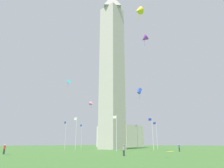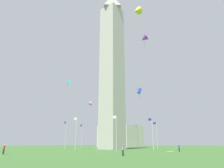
{
  "view_description": "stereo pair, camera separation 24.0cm",
  "coord_description": "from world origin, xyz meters",
  "px_view_note": "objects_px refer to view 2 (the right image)",
  "views": [
    {
      "loc": [
        -40.89,
        47.62,
        1.77
      ],
      "look_at": [
        0.0,
        0.0,
        20.93
      ],
      "focal_mm": 31.25,
      "sensor_mm": 36.0,
      "label": 1
    },
    {
      "loc": [
        -41.07,
        47.46,
        1.77
      ],
      "look_at": [
        0.0,
        0.0,
        20.93
      ],
      "focal_mm": 31.25,
      "sensor_mm": 36.0,
      "label": 2
    }
  ],
  "objects_px": {
    "kite_blue_box": "(139,91)",
    "distant_building": "(120,136)",
    "person_gray_shirt": "(123,150)",
    "flagpole_e": "(76,132)",
    "kite_pink_delta": "(91,103)",
    "flagpole_nw": "(109,136)",
    "flagpole_s": "(152,132)",
    "flagpole_ne": "(66,134)",
    "flagpole_w": "(137,135)",
    "kite_purple_delta": "(144,39)",
    "person_blue_shirt": "(179,148)",
    "obelisk_monument": "(112,63)",
    "kite_cyan_delta": "(68,82)",
    "flagpole_sw": "(157,134)",
    "flagpole_se": "(116,131)",
    "person_red_shirt": "(4,149)",
    "flagpole_n": "(82,135)",
    "kite_yellow_delta": "(137,11)",
    "picnic_blanket_near_first_person": "(170,151)"
  },
  "relations": [
    {
      "from": "distant_building",
      "to": "person_red_shirt",
      "type": "bearing_deg",
      "value": 113.89
    },
    {
      "from": "kite_yellow_delta",
      "to": "distant_building",
      "type": "height_order",
      "value": "kite_yellow_delta"
    },
    {
      "from": "flagpole_n",
      "to": "flagpole_sw",
      "type": "xyz_separation_m",
      "value": [
        -24.41,
        -10.11,
        0.0
      ]
    },
    {
      "from": "flagpole_w",
      "to": "flagpole_nw",
      "type": "relative_size",
      "value": 1.0
    },
    {
      "from": "flagpole_s",
      "to": "person_blue_shirt",
      "type": "xyz_separation_m",
      "value": [
        -7.98,
        2.49,
        -3.85
      ]
    },
    {
      "from": "kite_blue_box",
      "to": "distant_building",
      "type": "relative_size",
      "value": 0.14
    },
    {
      "from": "kite_blue_box",
      "to": "distant_building",
      "type": "bearing_deg",
      "value": -46.72
    },
    {
      "from": "kite_blue_box",
      "to": "person_blue_shirt",
      "type": "bearing_deg",
      "value": -157.81
    },
    {
      "from": "flagpole_s",
      "to": "distant_building",
      "type": "xyz_separation_m",
      "value": [
        41.91,
        -38.92,
        0.79
      ]
    },
    {
      "from": "flagpole_e",
      "to": "flagpole_sw",
      "type": "distance_m",
      "value": 26.42
    },
    {
      "from": "flagpole_sw",
      "to": "kite_blue_box",
      "type": "distance_m",
      "value": 19.32
    },
    {
      "from": "flagpole_ne",
      "to": "kite_purple_delta",
      "type": "relative_size",
      "value": 2.84
    },
    {
      "from": "flagpole_n",
      "to": "flagpole_nw",
      "type": "xyz_separation_m",
      "value": [
        -4.19,
        -10.11,
        0.0
      ]
    },
    {
      "from": "kite_purple_delta",
      "to": "kite_cyan_delta",
      "type": "bearing_deg",
      "value": 21.21
    },
    {
      "from": "obelisk_monument",
      "to": "picnic_blanket_near_first_person",
      "type": "height_order",
      "value": "obelisk_monument"
    },
    {
      "from": "flagpole_se",
      "to": "flagpole_sw",
      "type": "bearing_deg",
      "value": -90.0
    },
    {
      "from": "flagpole_s",
      "to": "kite_blue_box",
      "type": "distance_m",
      "value": 11.72
    },
    {
      "from": "person_gray_shirt",
      "to": "kite_blue_box",
      "type": "distance_m",
      "value": 24.1
    },
    {
      "from": "flagpole_s",
      "to": "kite_cyan_delta",
      "type": "xyz_separation_m",
      "value": [
        11.96,
        19.57,
        11.78
      ]
    },
    {
      "from": "flagpole_e",
      "to": "person_blue_shirt",
      "type": "relative_size",
      "value": 5.31
    },
    {
      "from": "distant_building",
      "to": "kite_purple_delta",
      "type": "bearing_deg",
      "value": 133.19
    },
    {
      "from": "kite_purple_delta",
      "to": "person_blue_shirt",
      "type": "bearing_deg",
      "value": -99.4
    },
    {
      "from": "flagpole_ne",
      "to": "flagpole_w",
      "type": "bearing_deg",
      "value": -112.5
    },
    {
      "from": "flagpole_sw",
      "to": "flagpole_nw",
      "type": "bearing_deg",
      "value": -0.0
    },
    {
      "from": "flagpole_se",
      "to": "flagpole_w",
      "type": "xyz_separation_m",
      "value": [
        10.11,
        -24.41,
        0.0
      ]
    },
    {
      "from": "flagpole_se",
      "to": "kite_purple_delta",
      "type": "xyz_separation_m",
      "value": [
        -10.52,
        2.36,
        20.27
      ]
    },
    {
      "from": "person_gray_shirt",
      "to": "kite_cyan_delta",
      "type": "bearing_deg",
      "value": 39.31
    },
    {
      "from": "flagpole_ne",
      "to": "kite_pink_delta",
      "type": "relative_size",
      "value": 4.0
    },
    {
      "from": "flagpole_se",
      "to": "flagpole_nw",
      "type": "xyz_separation_m",
      "value": [
        20.22,
        -20.22,
        0.0
      ]
    },
    {
      "from": "kite_blue_box",
      "to": "kite_yellow_delta",
      "type": "xyz_separation_m",
      "value": [
        -16.87,
        26.17,
        0.93
      ]
    },
    {
      "from": "person_red_shirt",
      "to": "picnic_blanket_near_first_person",
      "type": "relative_size",
      "value": 0.91
    },
    {
      "from": "flagpole_s",
      "to": "kite_purple_delta",
      "type": "height_order",
      "value": "kite_purple_delta"
    },
    {
      "from": "flagpole_s",
      "to": "flagpole_sw",
      "type": "bearing_deg",
      "value": -67.5
    },
    {
      "from": "person_blue_shirt",
      "to": "kite_purple_delta",
      "type": "relative_size",
      "value": 0.54
    },
    {
      "from": "flagpole_ne",
      "to": "flagpole_nw",
      "type": "height_order",
      "value": "same"
    },
    {
      "from": "flagpole_sw",
      "to": "flagpole_w",
      "type": "height_order",
      "value": "same"
    },
    {
      "from": "flagpole_e",
      "to": "kite_pink_delta",
      "type": "xyz_separation_m",
      "value": [
        -2.03,
        -3.32,
        7.71
      ]
    },
    {
      "from": "flagpole_se",
      "to": "distant_building",
      "type": "xyz_separation_m",
      "value": [
        37.72,
        -49.03,
        0.79
      ]
    },
    {
      "from": "obelisk_monument",
      "to": "flagpole_e",
      "type": "height_order",
      "value": "obelisk_monument"
    },
    {
      "from": "person_gray_shirt",
      "to": "distant_building",
      "type": "bearing_deg",
      "value": -0.88
    },
    {
      "from": "flagpole_sw",
      "to": "person_blue_shirt",
      "type": "relative_size",
      "value": 5.31
    },
    {
      "from": "obelisk_monument",
      "to": "distant_building",
      "type": "distance_m",
      "value": 53.09
    },
    {
      "from": "flagpole_ne",
      "to": "flagpole_w",
      "type": "xyz_separation_m",
      "value": [
        -10.11,
        -24.41,
        0.0
      ]
    },
    {
      "from": "flagpole_s",
      "to": "person_red_shirt",
      "type": "height_order",
      "value": "flagpole_s"
    },
    {
      "from": "obelisk_monument",
      "to": "flagpole_ne",
      "type": "bearing_deg",
      "value": 44.84
    },
    {
      "from": "flagpole_nw",
      "to": "flagpole_sw",
      "type": "bearing_deg",
      "value": 180.0
    },
    {
      "from": "obelisk_monument",
      "to": "kite_yellow_delta",
      "type": "height_order",
      "value": "obelisk_monument"
    },
    {
      "from": "flagpole_nw",
      "to": "flagpole_s",
      "type": "bearing_deg",
      "value": 157.5
    },
    {
      "from": "person_red_shirt",
      "to": "kite_yellow_delta",
      "type": "distance_m",
      "value": 30.9
    },
    {
      "from": "person_red_shirt",
      "to": "kite_blue_box",
      "type": "relative_size",
      "value": 0.57
    }
  ]
}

